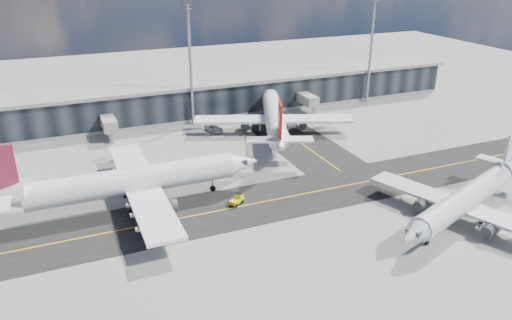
# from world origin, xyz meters

# --- Properties ---
(ground) EXTENTS (300.00, 300.00, 0.00)m
(ground) POSITION_xyz_m (0.00, 0.00, 0.00)
(ground) COLOR gray
(ground) RESTS_ON ground
(taxiway_lanes) EXTENTS (180.00, 63.00, 0.03)m
(taxiway_lanes) POSITION_xyz_m (3.91, 10.74, 0.01)
(taxiway_lanes) COLOR black
(taxiway_lanes) RESTS_ON ground
(terminal_concourse) EXTENTS (152.00, 19.80, 8.80)m
(terminal_concourse) POSITION_xyz_m (0.04, 54.93, 4.09)
(terminal_concourse) COLOR black
(terminal_concourse) RESTS_ON ground
(floodlight_masts) EXTENTS (102.50, 0.70, 28.90)m
(floodlight_masts) POSITION_xyz_m (0.00, 48.00, 15.61)
(floodlight_masts) COLOR gray
(floodlight_masts) RESTS_ON ground
(airliner_af) EXTENTS (44.48, 37.82, 13.22)m
(airliner_af) POSITION_xyz_m (-21.24, 11.33, 4.37)
(airliner_af) COLOR white
(airliner_af) RESTS_ON ground
(airliner_redtail) EXTENTS (35.72, 41.29, 12.69)m
(airliner_redtail) POSITION_xyz_m (14.77, 33.32, 4.19)
(airliner_redtail) COLOR white
(airliner_redtail) RESTS_ON ground
(airliner_near) EXTENTS (34.94, 30.20, 10.69)m
(airliner_near) POSITION_xyz_m (26.17, -13.31, 3.53)
(airliner_near) COLOR silver
(airliner_near) RESTS_ON ground
(baggage_tug) EXTENTS (2.93, 2.53, 1.68)m
(baggage_tug) POSITION_xyz_m (-4.95, 5.10, 0.84)
(baggage_tug) COLOR yellow
(baggage_tug) RESTS_ON ground
(service_van) EXTENTS (3.42, 5.76, 1.50)m
(service_van) POSITION_xyz_m (3.01, 41.07, 0.75)
(service_van) COLOR white
(service_van) RESTS_ON ground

